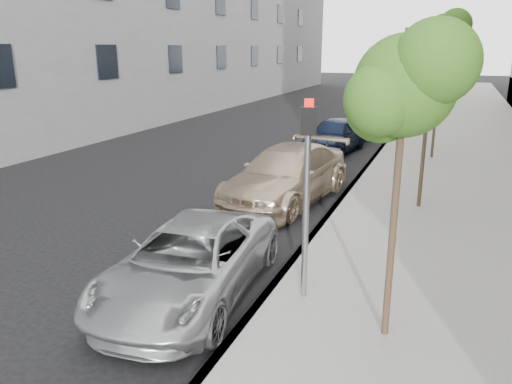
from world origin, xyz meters
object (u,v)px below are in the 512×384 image
Objects in this scene: suv at (287,175)px; sedan_black at (367,120)px; tree_far at (445,34)px; signal_pole at (307,178)px; sedan_blue at (335,135)px; tree_mid at (432,77)px; tree_near at (407,86)px; sedan_rear at (382,108)px; minivan at (190,262)px.

suv is 1.23× the size of sedan_black.
signal_pole is (-1.45, -12.33, -2.40)m from tree_far.
sedan_blue is at bearing 100.37° from suv.
tree_mid reaches higher than suv.
sedan_rear is at bearing 98.14° from tree_near.
sedan_rear is (-0.00, 5.26, 0.04)m from sedan_black.
tree_mid reaches higher than sedan_rear.
signal_pole is at bearing -96.70° from tree_far.
suv is at bearing -116.89° from tree_far.
tree_mid is 12.27m from sedan_black.
minivan is at bearing -80.71° from sedan_blue.
tree_near reaches higher than minivan.
minivan is 0.87× the size of suv.
tree_near is at bearing -72.77° from sedan_rear.
tree_far reaches higher than tree_near.
tree_near reaches higher than suv.
signal_pole is at bearing 155.15° from tree_near.
tree_far is 5.43m from sedan_blue.
sedan_black is (-3.33, 11.49, -2.73)m from tree_mid.
suv is (-3.52, -0.45, -2.67)m from tree_mid.
tree_mid is at bearing 15.32° from suv.
sedan_blue is (-2.36, 12.54, -1.46)m from signal_pole.
tree_mid is 0.97× the size of sedan_black.
tree_far is 11.43m from sedan_rear.
sedan_black is at bearing 97.10° from suv.
sedan_blue is (-0.29, 7.16, -0.05)m from suv.
suv reaches higher than sedan_rear.
suv is 7.17m from sedan_blue.
suv is (-3.52, -6.95, -3.82)m from tree_far.
tree_near is 0.84× the size of suv.
tree_near is 18.53m from sedan_black.
tree_far reaches higher than suv.
sedan_black is at bearing 106.15° from tree_mid.
tree_mid is 6.14m from signal_pole.
tree_near is at bearing -90.00° from tree_far.
sedan_black is (0.49, 4.78, -0.01)m from sedan_blue.
sedan_rear is at bearing 85.72° from minivan.
sedan_black is at bearing 80.33° from signal_pole.
signal_pole is (-1.45, 0.67, -1.50)m from tree_near.
sedan_blue is at bearing 84.82° from signal_pole.
sedan_blue is 4.80m from sedan_black.
sedan_blue is at bearing -94.27° from sedan_black.
sedan_black reaches higher than minivan.
tree_near is 1.05× the size of sedan_blue.
tree_mid reaches higher than minivan.
signal_pole reaches higher than minivan.
sedan_blue is at bearing -83.69° from sedan_rear.
minivan is 1.09× the size of sedan_blue.
signal_pole is 0.72× the size of minivan.
tree_far is at bearing 71.15° from minivan.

